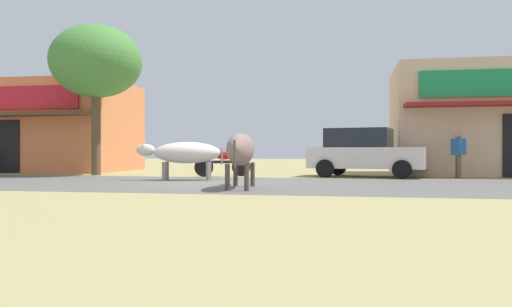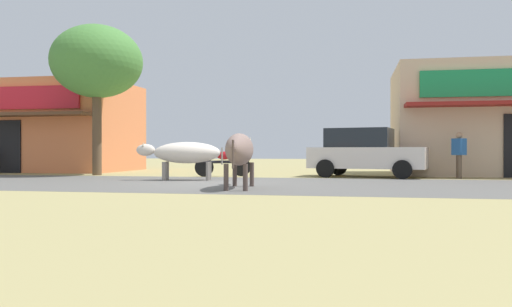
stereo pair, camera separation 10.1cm
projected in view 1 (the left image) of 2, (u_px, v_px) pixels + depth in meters
The scene contains 10 objects.
ground at pixel (212, 184), 13.68m from camera, with size 80.00×80.00×0.00m, color tan.
asphalt_road at pixel (212, 184), 13.68m from camera, with size 72.00×6.42×0.00m, color #5C5A56.
storefront_left_cafe at pixel (47, 127), 22.32m from camera, with size 7.17×5.55×3.82m.
storefront_right_club at pixel (481, 121), 19.02m from camera, with size 6.32×5.55×4.02m.
roadside_tree at pixel (96, 62), 18.32m from camera, with size 3.28×3.28×5.43m.
parked_hatchback_car at pixel (365, 152), 17.15m from camera, with size 4.08×2.57×1.64m.
parked_motorcycle at pixel (223, 163), 17.43m from camera, with size 1.79×0.93×1.07m.
cow_near_brown at pixel (185, 153), 15.23m from camera, with size 2.60×1.08×1.15m.
cow_far_dark at pixel (241, 150), 11.97m from camera, with size 0.83×2.81×1.30m.
pedestrian_by_shop at pixel (458, 152), 16.22m from camera, with size 0.44×0.61×1.48m.
Camera 1 is at (3.67, -13.22, 0.90)m, focal length 35.57 mm.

